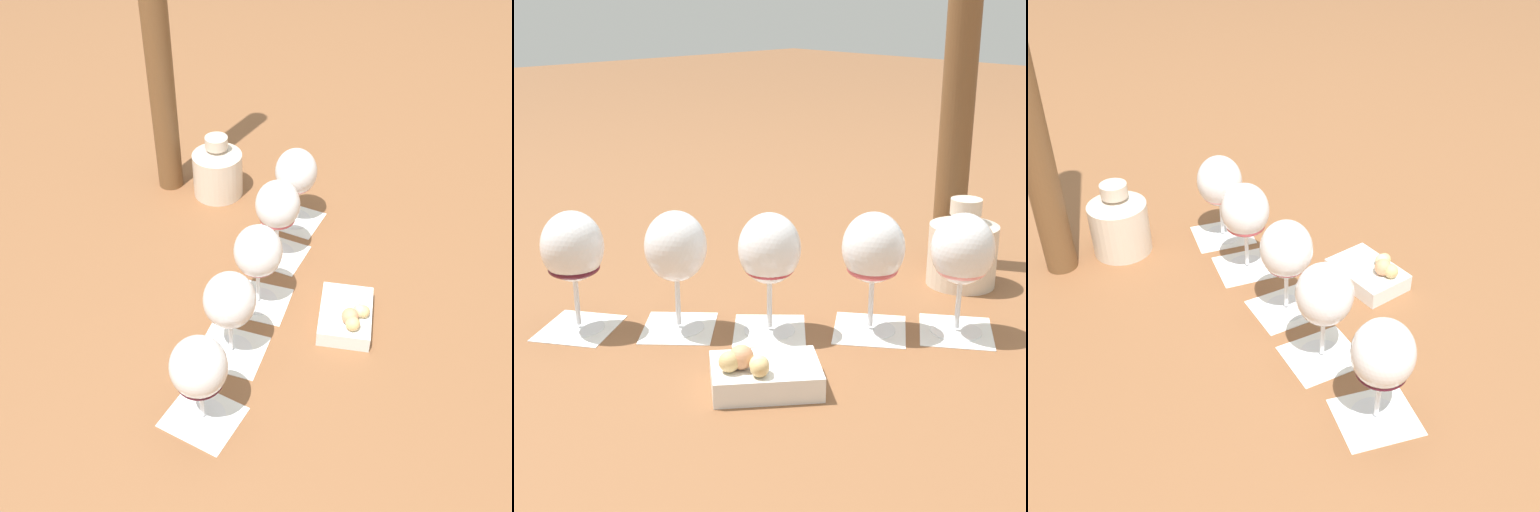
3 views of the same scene
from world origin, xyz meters
TOP-DOWN VIEW (x-y plane):
  - ground_plane at (0.00, 0.00)m, footprint 8.00×8.00m
  - tasting_card_0 at (-0.19, 0.19)m, footprint 0.15×0.15m
  - tasting_card_1 at (-0.10, 0.10)m, footprint 0.15×0.15m
  - tasting_card_2 at (0.01, -0.00)m, footprint 0.15×0.15m
  - tasting_card_3 at (0.10, -0.10)m, footprint 0.15×0.15m
  - tasting_card_4 at (0.20, -0.20)m, footprint 0.15×0.15m
  - wine_glass_0 at (-0.19, 0.19)m, footprint 0.09×0.09m
  - wine_glass_1 at (-0.10, 0.10)m, footprint 0.09×0.09m
  - wine_glass_2 at (0.01, -0.00)m, footprint 0.09×0.09m
  - wine_glass_3 at (0.10, -0.10)m, footprint 0.09×0.09m
  - wine_glass_4 at (0.20, -0.20)m, footprint 0.09×0.09m
  - ceramic_vase at (-0.36, 0.08)m, footprint 0.11×0.11m
  - snack_dish at (0.13, 0.12)m, footprint 0.16×0.16m
  - umbrella_pole at (-0.44, -0.01)m, footprint 0.06×0.06m

SIDE VIEW (x-z plane):
  - ground_plane at x=0.00m, z-range 0.00..0.00m
  - tasting_card_0 at x=-0.19m, z-range 0.00..0.00m
  - tasting_card_1 at x=-0.10m, z-range 0.00..0.00m
  - tasting_card_2 at x=0.01m, z-range 0.00..0.00m
  - tasting_card_3 at x=0.10m, z-range 0.00..0.00m
  - tasting_card_4 at x=0.20m, z-range 0.00..0.00m
  - snack_dish at x=0.13m, z-range -0.01..0.05m
  - ceramic_vase at x=-0.36m, z-range -0.01..0.14m
  - wine_glass_2 at x=0.01m, z-range 0.03..0.21m
  - wine_glass_0 at x=-0.19m, z-range 0.03..0.21m
  - wine_glass_3 at x=0.10m, z-range 0.03..0.21m
  - wine_glass_1 at x=-0.10m, z-range 0.03..0.21m
  - wine_glass_4 at x=0.20m, z-range 0.03..0.21m
  - umbrella_pole at x=-0.44m, z-range 0.00..0.84m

